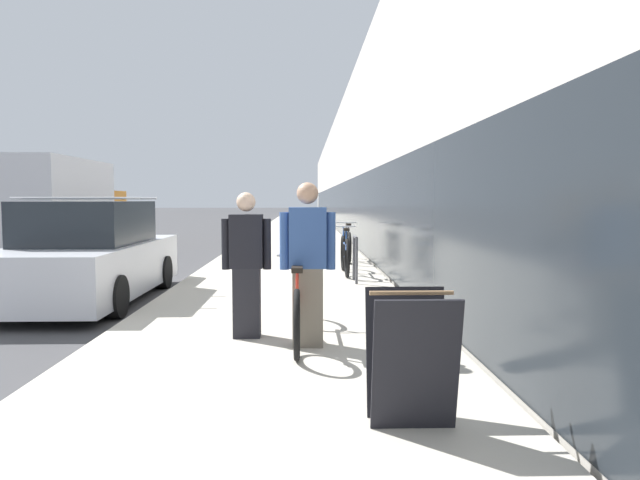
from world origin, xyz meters
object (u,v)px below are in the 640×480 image
sandwich_board_sign (411,357)px  person_bystander (247,265)px  cruiser_bike_middle (348,245)px  moving_truck (61,205)px  parked_sedan_curbside (89,257)px  person_rider (308,264)px  tandem_bicycle (298,305)px  bike_rack_hoop (355,254)px  cruiser_bike_nearest (345,254)px

sandwich_board_sign → person_bystander: bearing=118.8°
person_bystander → sandwich_board_sign: bearing=-61.2°
cruiser_bike_middle → person_bystander: bearing=-102.5°
moving_truck → parked_sedan_curbside: bearing=-64.9°
person_rider → tandem_bicycle: bearing=109.6°
person_bystander → bike_rack_hoop: 4.44m
tandem_bicycle → bike_rack_hoop: size_ratio=2.79×
cruiser_bike_middle → sandwich_board_sign: cruiser_bike_middle is taller
bike_rack_hoop → cruiser_bike_middle: cruiser_bike_middle is taller
person_bystander → bike_rack_hoop: bearing=69.4°
tandem_bicycle → person_rider: (0.10, -0.29, 0.48)m
parked_sedan_curbside → tandem_bicycle: bearing=-42.5°
person_rider → sandwich_board_sign: bearing=-71.6°
sandwich_board_sign → moving_truck: moving_truck is taller
sandwich_board_sign → moving_truck: (-8.49, 14.70, 0.87)m
cruiser_bike_nearest → moving_truck: moving_truck is taller
tandem_bicycle → cruiser_bike_middle: cruiser_bike_middle is taller
parked_sedan_curbside → moving_truck: bearing=115.1°
person_rider → moving_truck: moving_truck is taller
bike_rack_hoop → parked_sedan_curbside: 4.52m
cruiser_bike_nearest → tandem_bicycle: bearing=-99.5°
parked_sedan_curbside → cruiser_bike_nearest: bearing=28.0°
bike_rack_hoop → sandwich_board_sign: bearing=-91.9°
cruiser_bike_nearest → moving_truck: 11.13m
cruiser_bike_nearest → sandwich_board_sign: bearing=-90.8°
bike_rack_hoop → cruiser_bike_middle: 3.43m
bike_rack_hoop → sandwich_board_sign: (-0.22, -6.58, -0.06)m
tandem_bicycle → sandwich_board_sign: sandwich_board_sign is taller
cruiser_bike_middle → moving_truck: size_ratio=0.26×
cruiser_bike_middle → bike_rack_hoop: bearing=-92.0°
person_rider → sandwich_board_sign: (0.68, -2.04, -0.39)m
cruiser_bike_middle → sandwich_board_sign: bearing=-91.9°
parked_sedan_curbside → cruiser_bike_middle: bearing=45.6°
cruiser_bike_nearest → parked_sedan_curbside: size_ratio=0.42×
person_rider → bike_rack_hoop: (0.89, 4.54, -0.33)m
person_bystander → moving_truck: bearing=120.3°
tandem_bicycle → person_rider: 0.57m
moving_truck → cruiser_bike_middle: bearing=-28.0°
person_bystander → sandwich_board_sign: size_ratio=1.76×
parked_sedan_curbside → bike_rack_hoop: bearing=14.9°
bike_rack_hoop → cruiser_bike_middle: size_ratio=0.48×
tandem_bicycle → moving_truck: size_ratio=0.35×
tandem_bicycle → sandwich_board_sign: (0.78, -2.34, 0.09)m
cruiser_bike_middle → parked_sedan_curbside: size_ratio=0.39×
tandem_bicycle → parked_sedan_curbside: 4.57m
cruiser_bike_middle → parked_sedan_curbside: (-4.49, -4.59, 0.19)m
person_bystander → sandwich_board_sign: (1.34, -2.44, -0.34)m
cruiser_bike_nearest → moving_truck: size_ratio=0.28×
tandem_bicycle → parked_sedan_curbside: (-3.37, 3.09, 0.23)m
person_rider → cruiser_bike_nearest: 5.72m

